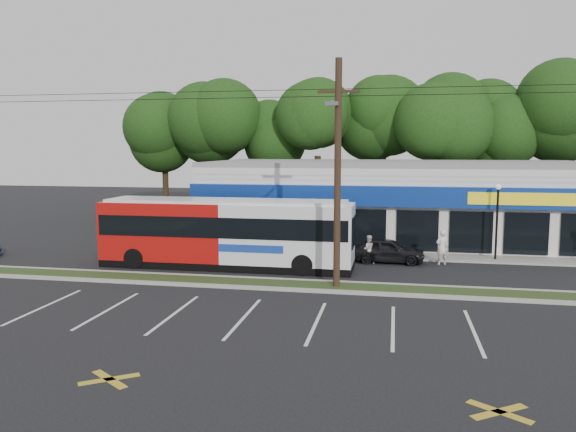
# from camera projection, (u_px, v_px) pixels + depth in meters

# --- Properties ---
(ground) EXTENTS (120.00, 120.00, 0.00)m
(ground) POSITION_uv_depth(u_px,v_px,m) (266.00, 291.00, 24.50)
(ground) COLOR black
(ground) RESTS_ON ground
(grass_strip) EXTENTS (40.00, 1.60, 0.12)m
(grass_strip) POSITION_uv_depth(u_px,v_px,m) (271.00, 284.00, 25.47)
(grass_strip) COLOR #263816
(grass_strip) RESTS_ON ground
(curb_south) EXTENTS (40.00, 0.25, 0.14)m
(curb_south) POSITION_uv_depth(u_px,v_px,m) (266.00, 288.00, 24.64)
(curb_south) COLOR #9E9E93
(curb_south) RESTS_ON ground
(curb_north) EXTENTS (40.00, 0.25, 0.14)m
(curb_north) POSITION_uv_depth(u_px,v_px,m) (274.00, 280.00, 26.29)
(curb_north) COLOR #9E9E93
(curb_north) RESTS_ON ground
(sidewalk) EXTENTS (32.00, 2.20, 0.10)m
(sidewalk) POSITION_uv_depth(u_px,v_px,m) (385.00, 255.00, 32.34)
(sidewalk) COLOR #9E9E93
(sidewalk) RESTS_ON ground
(strip_mall) EXTENTS (25.00, 12.55, 5.30)m
(strip_mall) POSITION_uv_depth(u_px,v_px,m) (395.00, 200.00, 38.67)
(strip_mall) COLOR silver
(strip_mall) RESTS_ON ground
(utility_pole) EXTENTS (50.00, 2.77, 10.00)m
(utility_pole) POSITION_uv_depth(u_px,v_px,m) (334.00, 166.00, 24.22)
(utility_pole) COLOR black
(utility_pole) RESTS_ON ground
(lamp_post) EXTENTS (0.30, 0.30, 4.25)m
(lamp_post) POSITION_uv_depth(u_px,v_px,m) (497.00, 213.00, 30.71)
(lamp_post) COLOR black
(lamp_post) RESTS_ON ground
(tree_line) EXTENTS (46.76, 6.76, 11.83)m
(tree_line) POSITION_uv_depth(u_px,v_px,m) (379.00, 122.00, 48.09)
(tree_line) COLOR black
(tree_line) RESTS_ON ground
(metrobus) EXTENTS (13.24, 2.82, 3.55)m
(metrobus) POSITION_uv_depth(u_px,v_px,m) (227.00, 231.00, 29.24)
(metrobus) COLOR #AF100D
(metrobus) RESTS_ON ground
(car_dark) EXTENTS (4.03, 1.73, 1.35)m
(car_dark) POSITION_uv_depth(u_px,v_px,m) (387.00, 250.00, 30.48)
(car_dark) COLOR black
(car_dark) RESTS_ON ground
(car_silver) EXTENTS (4.18, 1.60, 1.36)m
(car_silver) POSITION_uv_depth(u_px,v_px,m) (143.00, 243.00, 32.92)
(car_silver) COLOR #B0B4B8
(car_silver) RESTS_ON ground
(pedestrian_a) EXTENTS (0.81, 0.71, 1.87)m
(pedestrian_a) POSITION_uv_depth(u_px,v_px,m) (442.00, 247.00, 29.91)
(pedestrian_a) COLOR white
(pedestrian_a) RESTS_ON ground
(pedestrian_b) EXTENTS (0.85, 0.72, 1.54)m
(pedestrian_b) POSITION_uv_depth(u_px,v_px,m) (368.00, 249.00, 30.24)
(pedestrian_b) COLOR silver
(pedestrian_b) RESTS_ON ground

